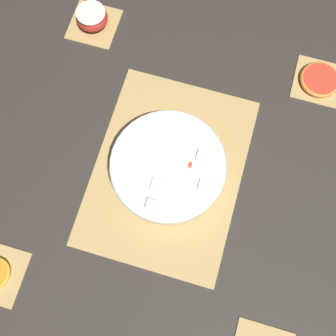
% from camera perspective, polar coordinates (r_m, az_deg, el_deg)
% --- Properties ---
extents(ground_plane, '(6.00, 6.00, 0.00)m').
position_cam_1_polar(ground_plane, '(0.94, 0.00, -0.46)').
color(ground_plane, '#2D2823').
extents(bamboo_mat_center, '(0.47, 0.35, 0.01)m').
position_cam_1_polar(bamboo_mat_center, '(0.94, 0.00, -0.41)').
color(bamboo_mat_center, tan).
rests_on(bamboo_mat_center, ground_plane).
extents(coaster_mat_near_left, '(0.12, 0.12, 0.01)m').
position_cam_1_polar(coaster_mat_near_left, '(1.13, -10.71, 19.85)').
color(coaster_mat_near_left, tan).
rests_on(coaster_mat_near_left, ground_plane).
extents(coaster_mat_far_left, '(0.12, 0.12, 0.01)m').
position_cam_1_polar(coaster_mat_far_left, '(1.09, 21.00, 11.66)').
color(coaster_mat_far_left, tan).
rests_on(coaster_mat_far_left, ground_plane).
extents(fruit_salad_bowl, '(0.27, 0.27, 0.06)m').
position_cam_1_polar(fruit_salad_bowl, '(0.90, 0.02, 0.14)').
color(fruit_salad_bowl, silver).
rests_on(fruit_salad_bowl, bamboo_mat_center).
extents(apple_half, '(0.08, 0.08, 0.04)m').
position_cam_1_polar(apple_half, '(1.11, -10.97, 20.63)').
color(apple_half, '#B72D23').
rests_on(apple_half, coaster_mat_near_left).
extents(grapefruit_slice, '(0.10, 0.10, 0.01)m').
position_cam_1_polar(grapefruit_slice, '(1.09, 21.17, 11.87)').
color(grapefruit_slice, red).
rests_on(grapefruit_slice, coaster_mat_far_left).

